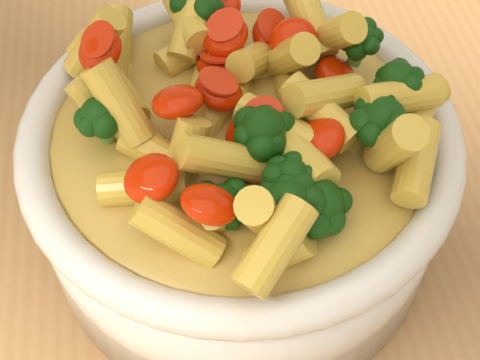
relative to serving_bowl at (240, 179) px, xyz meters
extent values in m
cube|color=#A47746|center=(-0.06, -0.05, -0.08)|extent=(1.20, 0.80, 0.04)
cylinder|color=silver|center=(0.00, 0.00, -0.01)|extent=(0.27, 0.27, 0.11)
ellipsoid|color=silver|center=(0.00, 0.00, -0.04)|extent=(0.24, 0.24, 0.04)
torus|color=silver|center=(0.00, 0.00, 0.05)|extent=(0.27, 0.27, 0.02)
ellipsoid|color=#E9C74F|center=(0.00, 0.00, 0.05)|extent=(0.23, 0.23, 0.03)
camera|label=1|loc=(-0.04, -0.27, 0.35)|focal=50.00mm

